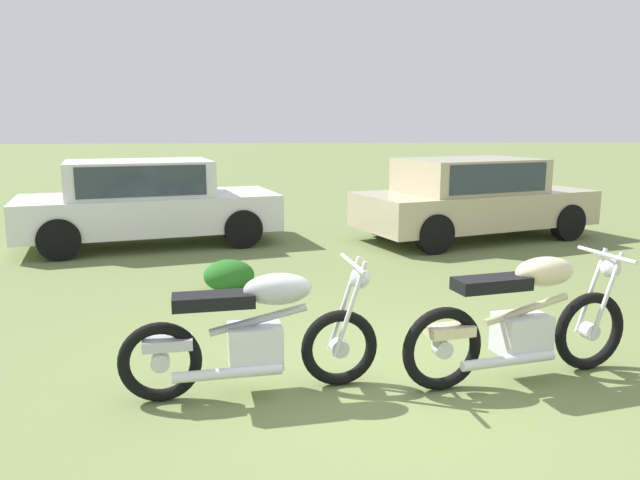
{
  "coord_description": "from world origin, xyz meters",
  "views": [
    {
      "loc": [
        -0.88,
        -4.46,
        2.04
      ],
      "look_at": [
        -0.35,
        1.93,
        0.82
      ],
      "focal_mm": 34.41,
      "sensor_mm": 36.0,
      "label": 1
    }
  ],
  "objects_px": {
    "motorcycle_silver": "(256,333)",
    "car_white": "(145,198)",
    "motorcycle_cream": "(523,320)",
    "shrub_low": "(229,276)",
    "car_beige": "(472,194)"
  },
  "relations": [
    {
      "from": "motorcycle_silver",
      "to": "car_white",
      "type": "height_order",
      "value": "car_white"
    },
    {
      "from": "motorcycle_cream",
      "to": "shrub_low",
      "type": "relative_size",
      "value": 3.23
    },
    {
      "from": "motorcycle_cream",
      "to": "car_beige",
      "type": "xyz_separation_m",
      "value": [
        1.59,
        6.03,
        0.3
      ]
    },
    {
      "from": "motorcycle_silver",
      "to": "car_beige",
      "type": "relative_size",
      "value": 0.43
    },
    {
      "from": "car_white",
      "to": "motorcycle_silver",
      "type": "bearing_deg",
      "value": -87.04
    },
    {
      "from": "shrub_low",
      "to": "motorcycle_silver",
      "type": "bearing_deg",
      "value": -82.46
    },
    {
      "from": "motorcycle_cream",
      "to": "car_white",
      "type": "relative_size",
      "value": 0.44
    },
    {
      "from": "motorcycle_silver",
      "to": "car_beige",
      "type": "bearing_deg",
      "value": 51.19
    },
    {
      "from": "motorcycle_silver",
      "to": "car_beige",
      "type": "distance_m",
      "value": 7.16
    },
    {
      "from": "motorcycle_silver",
      "to": "shrub_low",
      "type": "xyz_separation_m",
      "value": [
        -0.39,
        2.94,
        -0.28
      ]
    },
    {
      "from": "motorcycle_silver",
      "to": "car_white",
      "type": "bearing_deg",
      "value": 100.44
    },
    {
      "from": "motorcycle_silver",
      "to": "shrub_low",
      "type": "distance_m",
      "value": 2.98
    },
    {
      "from": "car_white",
      "to": "shrub_low",
      "type": "bearing_deg",
      "value": -78.14
    },
    {
      "from": "car_beige",
      "to": "car_white",
      "type": "bearing_deg",
      "value": 161.34
    },
    {
      "from": "motorcycle_silver",
      "to": "car_white",
      "type": "xyz_separation_m",
      "value": [
        -1.96,
        6.04,
        0.32
      ]
    }
  ]
}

